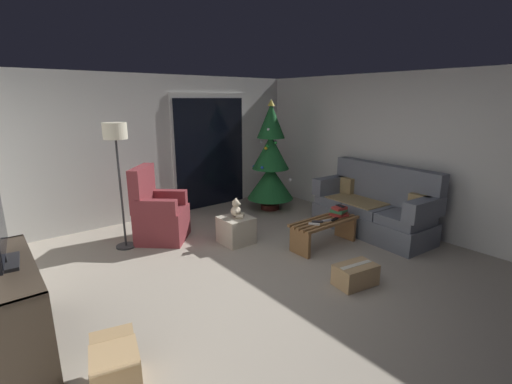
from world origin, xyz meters
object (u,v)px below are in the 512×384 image
(remote_graphite, at_px, (317,222))
(media_shelf, at_px, (10,315))
(remote_white, at_px, (314,224))
(remote_silver, at_px, (327,220))
(cardboard_box_taped_mid_floor, at_px, (355,275))
(coffee_table, at_px, (324,229))
(book_stack, at_px, (339,211))
(cell_phone, at_px, (341,206))
(couch, at_px, (374,208))
(teddy_bear_cream, at_px, (237,210))
(floor_lamp, at_px, (116,143))
(cardboard_box_open_near_shelf, at_px, (116,369))
(remote_black, at_px, (335,219))
(christmas_tree, at_px, (271,163))
(armchair, at_px, (159,214))
(ottoman, at_px, (236,230))

(remote_graphite, height_order, media_shelf, media_shelf)
(remote_white, relative_size, remote_silver, 1.00)
(remote_white, distance_m, cardboard_box_taped_mid_floor, 1.03)
(cardboard_box_taped_mid_floor, bearing_deg, coffee_table, 59.78)
(book_stack, bearing_deg, remote_silver, -170.84)
(cell_phone, bearing_deg, remote_graphite, -169.70)
(couch, distance_m, teddy_bear_cream, 2.22)
(floor_lamp, xyz_separation_m, cardboard_box_open_near_shelf, (-0.95, -2.58, -1.36))
(remote_graphite, distance_m, media_shelf, 3.63)
(cell_phone, bearing_deg, media_shelf, -169.93)
(couch, xyz_separation_m, cardboard_box_open_near_shelf, (-4.30, -0.72, -0.25))
(book_stack, bearing_deg, remote_black, -156.97)
(coffee_table, bearing_deg, cell_phone, -1.35)
(coffee_table, relative_size, remote_white, 7.05)
(teddy_bear_cream, bearing_deg, christmas_tree, 33.35)
(christmas_tree, height_order, floor_lamp, christmas_tree)
(cell_phone, xyz_separation_m, armchair, (-2.11, 1.73, -0.15))
(armchair, bearing_deg, book_stack, -39.48)
(couch, height_order, remote_white, couch)
(cell_phone, bearing_deg, teddy_bear_cream, 155.33)
(teddy_bear_cream, xyz_separation_m, cardboard_box_open_near_shelf, (-2.31, -1.70, -0.37))
(remote_black, height_order, cardboard_box_open_near_shelf, remote_black)
(book_stack, xyz_separation_m, christmas_tree, (0.25, 1.87, 0.45))
(armchair, height_order, teddy_bear_cream, armchair)
(cell_phone, bearing_deg, armchair, 151.51)
(cell_phone, bearing_deg, book_stack, 168.64)
(remote_white, relative_size, teddy_bear_cream, 0.55)
(coffee_table, height_order, media_shelf, media_shelf)
(book_stack, bearing_deg, cardboard_box_taped_mid_floor, -132.11)
(remote_silver, xyz_separation_m, cell_phone, (0.34, 0.05, 0.14))
(couch, xyz_separation_m, floor_lamp, (-3.35, 1.86, 1.11))
(coffee_table, bearing_deg, media_shelf, 179.26)
(remote_white, bearing_deg, ottoman, -92.17)
(couch, height_order, remote_black, couch)
(remote_silver, height_order, christmas_tree, christmas_tree)
(remote_silver, height_order, cardboard_box_taped_mid_floor, remote_silver)
(remote_white, bearing_deg, christmas_tree, -151.12)
(remote_black, distance_m, armchair, 2.61)
(coffee_table, xyz_separation_m, floor_lamp, (-2.28, 1.76, 1.24))
(remote_black, relative_size, teddy_bear_cream, 0.55)
(christmas_tree, height_order, media_shelf, christmas_tree)
(cardboard_box_open_near_shelf, distance_m, cardboard_box_taped_mid_floor, 2.67)
(remote_white, bearing_deg, coffee_table, 151.23)
(remote_white, relative_size, ottoman, 0.35)
(remote_graphite, distance_m, ottoman, 1.20)
(cardboard_box_taped_mid_floor, bearing_deg, ottoman, 100.78)
(couch, xyz_separation_m, cell_phone, (-0.73, 0.09, 0.15))
(remote_silver, xyz_separation_m, floor_lamp, (-2.27, 1.81, 1.10))
(remote_graphite, height_order, cardboard_box_taped_mid_floor, remote_graphite)
(coffee_table, relative_size, remote_black, 7.05)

